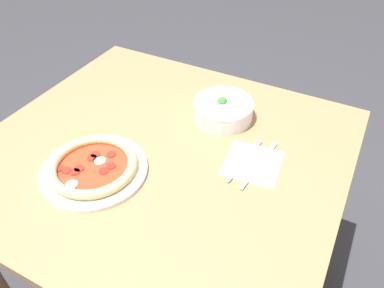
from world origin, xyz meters
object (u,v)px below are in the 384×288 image
object	(u,v)px
bowl	(223,109)
fork	(245,160)
pizza	(93,167)
knife	(258,167)

from	to	relation	value
bowl	fork	size ratio (longest dim) A/B	0.96
pizza	bowl	distance (m)	0.44
fork	pizza	bearing A→B (deg)	128.31
fork	knife	bearing A→B (deg)	-95.23
pizza	fork	world-z (taller)	pizza
pizza	bowl	bearing A→B (deg)	61.73
bowl	fork	world-z (taller)	bowl
pizza	bowl	world-z (taller)	bowl
pizza	knife	bearing A→B (deg)	29.46
pizza	fork	size ratio (longest dim) A/B	1.45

